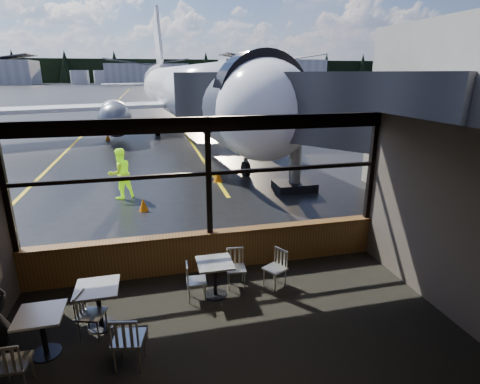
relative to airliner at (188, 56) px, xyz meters
name	(u,v)px	position (x,y,z in m)	size (l,w,h in m)	color
ground_plane	(150,88)	(-1.82, 99.97, -5.55)	(520.00, 520.00, 0.00)	black
carpet_floor	(242,359)	(-1.82, -23.03, -5.54)	(8.00, 6.00, 0.01)	black
ceiling	(242,141)	(-1.82, -23.03, -2.05)	(8.00, 6.00, 0.04)	#38332D
wall_right	(471,234)	(2.18, -23.03, -3.80)	(0.04, 6.00, 3.50)	#463E38
window_sill	(210,251)	(-1.82, -20.03, -5.10)	(8.00, 0.28, 0.90)	brown
window_header	(207,124)	(-1.82, -20.03, -2.20)	(8.00, 0.18, 0.30)	black
mullion_left	(5,191)	(-5.77, -20.03, -3.35)	(0.12, 0.12, 2.60)	black
mullion_centre	(208,178)	(-1.82, -20.03, -3.35)	(0.12, 0.12, 2.60)	black
mullion_right	(371,167)	(2.13, -20.03, -3.35)	(0.12, 0.12, 2.60)	black
window_transom	(208,173)	(-1.82, -20.03, -3.25)	(8.00, 0.10, 0.08)	black
airliner	(188,56)	(0.00, 0.00, 0.00)	(30.25, 36.30, 11.09)	white
jet_bridge	(281,126)	(1.78, -14.53, -3.07)	(9.30, 11.37, 4.96)	#272729
cafe_table_near	(215,279)	(-1.91, -21.15, -5.16)	(0.70, 0.70, 0.77)	#A49E97
cafe_table_mid	(99,307)	(-4.08, -21.63, -5.14)	(0.73, 0.73, 0.80)	gray
cafe_table_left	(43,334)	(-4.87, -22.16, -5.16)	(0.70, 0.70, 0.77)	#ACA79E
chair_near_e	(275,269)	(-0.62, -21.11, -5.13)	(0.46, 0.46, 0.84)	beige
chair_near_w	(196,281)	(-2.29, -21.19, -5.14)	(0.44, 0.44, 0.81)	#B1ABA0
chair_near_n	(236,269)	(-1.42, -20.92, -5.13)	(0.46, 0.46, 0.84)	beige
chair_mid_s	(129,339)	(-3.52, -22.73, -5.07)	(0.52, 0.52, 0.95)	#B9B3A7
chair_mid_w	(92,315)	(-4.17, -21.88, -5.12)	(0.46, 0.46, 0.85)	#A9A598
chair_left_s	(13,364)	(-5.09, -22.84, -5.10)	(0.49, 0.49, 0.89)	beige
ground_crew	(120,174)	(-4.12, -14.05, -4.63)	(0.89, 0.69, 1.83)	#BFF219
cone_nose	(218,175)	(-0.31, -12.78, -5.27)	(0.40, 0.40, 0.55)	orange
cone_wing	(108,137)	(-5.79, -0.71, -5.32)	(0.32, 0.32, 0.45)	#E24407
hangar_mid	(147,73)	(-1.82, 164.97, -0.55)	(38.00, 15.00, 10.00)	silver
hangar_right	(271,71)	(58.18, 157.97, 0.45)	(50.00, 20.00, 12.00)	silver
fuel_tank_a	(80,77)	(-31.82, 161.97, -2.55)	(8.00, 8.00, 6.00)	silver
fuel_tank_b	(103,77)	(-21.82, 161.97, -2.55)	(8.00, 8.00, 6.00)	silver
fuel_tank_c	(126,77)	(-11.82, 161.97, -2.55)	(8.00, 8.00, 6.00)	silver
treeline	(147,71)	(-1.82, 189.97, 0.45)	(360.00, 3.00, 12.00)	black
cone_extra	(143,205)	(-3.35, -15.67, -5.33)	(0.31, 0.31, 0.43)	#DE6207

